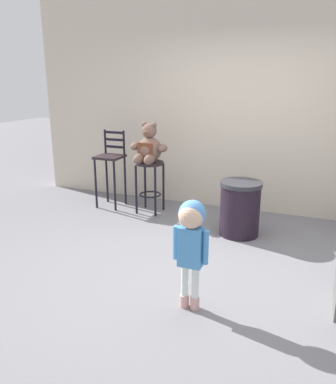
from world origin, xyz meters
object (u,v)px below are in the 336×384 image
Objects in this scene: teddy_bear at (149,148)px; bar_chair_empty at (111,162)px; child_walking at (191,232)px; trash_bin at (240,208)px; bar_stool_with_teddy at (150,176)px.

bar_chair_empty is at bearing 173.74° from teddy_bear.
child_walking is 1.76m from trash_bin.
trash_bin is at bearing -13.60° from teddy_bear.
teddy_bear is 0.71m from bar_chair_empty.
trash_bin is (0.04, 1.72, -0.34)m from child_walking.
bar_stool_with_teddy is at bearing 165.28° from trash_bin.
bar_stool_with_teddy is at bearing 90.00° from teddy_bear.
bar_stool_with_teddy is at bearing -3.79° from bar_chair_empty.
teddy_bear is at bearing 166.40° from trash_bin.
bar_chair_empty is (-2.01, 0.40, 0.33)m from trash_bin.
trash_bin is (1.36, -0.33, -0.60)m from teddy_bear.
child_walking is 2.90m from bar_chair_empty.
teddy_bear is 0.82× the size of trash_bin.
child_walking reaches higher than trash_bin.
bar_stool_with_teddy is 0.41m from teddy_bear.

